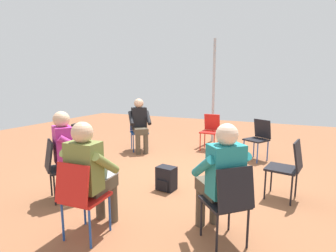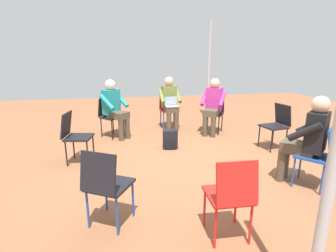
# 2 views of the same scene
# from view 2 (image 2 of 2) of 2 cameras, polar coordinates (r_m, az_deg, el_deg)

# --- Properties ---
(ground_plane) EXTENTS (14.00, 14.00, 0.00)m
(ground_plane) POSITION_cam_2_polar(r_m,az_deg,el_deg) (4.62, 3.94, -6.85)
(ground_plane) COLOR brown
(chair_southwest) EXTENTS (0.58, 0.58, 0.85)m
(chair_southwest) POSITION_cam_2_polar(r_m,az_deg,el_deg) (3.96, 30.14, -5.13)
(chair_southwest) COLOR #1E4799
(chair_southwest) RESTS_ON ground
(chair_northeast) EXTENTS (0.59, 0.58, 0.85)m
(chair_northeast) POSITION_cam_2_polar(r_m,az_deg,el_deg) (5.81, -12.60, 2.57)
(chair_northeast) COLOR black
(chair_northeast) RESTS_ON ground
(chair_northwest) EXTENTS (0.57, 0.56, 0.85)m
(chair_northwest) POSITION_cam_2_polar(r_m,az_deg,el_deg) (2.75, -13.43, -11.91)
(chair_northwest) COLOR black
(chair_northwest) RESTS_ON ground
(chair_south) EXTENTS (0.46, 0.50, 0.85)m
(chair_south) POSITION_cam_2_polar(r_m,az_deg,el_deg) (5.32, 22.65, 0.59)
(chair_south) COLOR black
(chair_south) RESTS_ON ground
(chair_east) EXTENTS (0.46, 0.42, 0.85)m
(chair_east) POSITION_cam_2_polar(r_m,az_deg,el_deg) (6.42, 0.05, 4.12)
(chair_east) COLOR red
(chair_east) RESTS_ON ground
(chair_west) EXTENTS (0.45, 0.41, 0.85)m
(chair_west) POSITION_cam_2_polar(r_m,az_deg,el_deg) (2.56, 13.57, -14.05)
(chair_west) COLOR red
(chair_west) RESTS_ON ground
(chair_north) EXTENTS (0.47, 0.50, 0.85)m
(chair_north) POSITION_cam_2_polar(r_m,az_deg,el_deg) (4.51, -19.73, -1.60)
(chair_north) COLOR black
(chair_north) RESTS_ON ground
(chair_southeast) EXTENTS (0.58, 0.57, 0.85)m
(chair_southeast) POSITION_cam_2_polar(r_m,az_deg,el_deg) (6.10, 10.05, 3.29)
(chair_southeast) COLOR black
(chair_southeast) RESTS_ON ground
(person_with_laptop) EXTENTS (0.54, 0.51, 1.24)m
(person_with_laptop) POSITION_cam_2_polar(r_m,az_deg,el_deg) (6.23, 0.42, 5.60)
(person_with_laptop) COLOR #4C4233
(person_with_laptop) RESTS_ON ground
(person_in_magenta) EXTENTS (0.63, 0.63, 1.24)m
(person_in_magenta) POSITION_cam_2_polar(r_m,az_deg,el_deg) (5.91, 9.76, 4.87)
(person_in_magenta) COLOR #4C4233
(person_in_magenta) RESTS_ON ground
(person_in_black) EXTENTS (0.63, 0.63, 1.24)m
(person_in_black) POSITION_cam_2_polar(r_m,az_deg,el_deg) (3.92, 28.15, -1.97)
(person_in_black) COLOR #4C4233
(person_in_black) RESTS_ON ground
(person_in_teal) EXTENTS (0.63, 0.63, 1.24)m
(person_in_teal) POSITION_cam_2_polar(r_m,az_deg,el_deg) (5.65, -11.60, 4.32)
(person_in_teal) COLOR #4C4233
(person_in_teal) RESTS_ON ground
(backpack_near_laptop_user) EXTENTS (0.28, 0.31, 0.36)m
(backpack_near_laptop_user) POSITION_cam_2_polar(r_m,az_deg,el_deg) (5.01, 0.46, -3.09)
(backpack_near_laptop_user) COLOR black
(backpack_near_laptop_user) RESTS_ON ground
(tent_pole_near) EXTENTS (0.07, 0.07, 2.62)m
(tent_pole_near) POSITION_cam_2_polar(r_m,az_deg,el_deg) (7.43, 8.86, 11.79)
(tent_pole_near) COLOR #B2B2B7
(tent_pole_near) RESTS_ON ground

